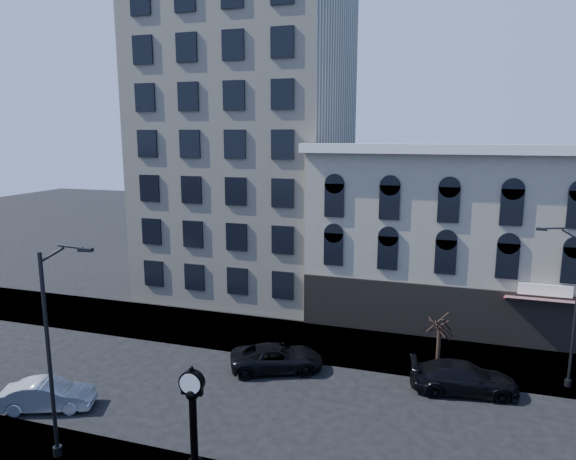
% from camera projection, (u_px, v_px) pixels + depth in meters
% --- Properties ---
extents(ground, '(160.00, 160.00, 0.00)m').
position_uv_depth(ground, '(227.00, 396.00, 26.03)').
color(ground, black).
rests_on(ground, ground).
extents(sidewalk_far, '(160.00, 6.00, 0.12)m').
position_uv_depth(sidewalk_far, '(277.00, 337.00, 33.51)').
color(sidewalk_far, gray).
rests_on(sidewalk_far, ground).
extents(cream_tower, '(15.90, 15.40, 42.50)m').
position_uv_depth(cream_tower, '(249.00, 57.00, 41.95)').
color(cream_tower, beige).
rests_on(cream_tower, ground).
extents(victorian_row, '(22.60, 11.19, 12.50)m').
position_uv_depth(victorian_row, '(473.00, 236.00, 36.24)').
color(victorian_row, '#A09984').
rests_on(victorian_row, ground).
extents(street_clock, '(1.02, 1.02, 4.49)m').
position_uv_depth(street_clock, '(194.00, 426.00, 19.53)').
color(street_clock, black).
rests_on(street_clock, sidewalk_near).
extents(street_lamp_near, '(2.34, 0.64, 9.08)m').
position_uv_depth(street_lamp_near, '(59.00, 296.00, 19.71)').
color(street_lamp_near, black).
rests_on(street_lamp_near, sidewalk_near).
extents(street_lamp_far, '(2.22, 0.45, 8.56)m').
position_uv_depth(street_lamp_far, '(566.00, 265.00, 25.87)').
color(street_lamp_far, black).
rests_on(street_lamp_far, sidewalk_far).
extents(bare_tree_far, '(2.27, 2.27, 3.89)m').
position_uv_depth(bare_tree_far, '(440.00, 318.00, 28.43)').
color(bare_tree_far, '#2F2017').
rests_on(bare_tree_far, sidewalk_far).
extents(car_near_b, '(4.58, 3.00, 1.43)m').
position_uv_depth(car_near_b, '(48.00, 395.00, 24.74)').
color(car_near_b, '#A5A8AD').
rests_on(car_near_b, ground).
extents(car_far_a, '(5.74, 4.29, 1.45)m').
position_uv_depth(car_far_a, '(277.00, 358.00, 28.82)').
color(car_far_a, black).
rests_on(car_far_a, ground).
extents(car_far_b, '(5.64, 2.94, 1.56)m').
position_uv_depth(car_far_b, '(464.00, 378.00, 26.33)').
color(car_far_b, black).
rests_on(car_far_b, ground).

